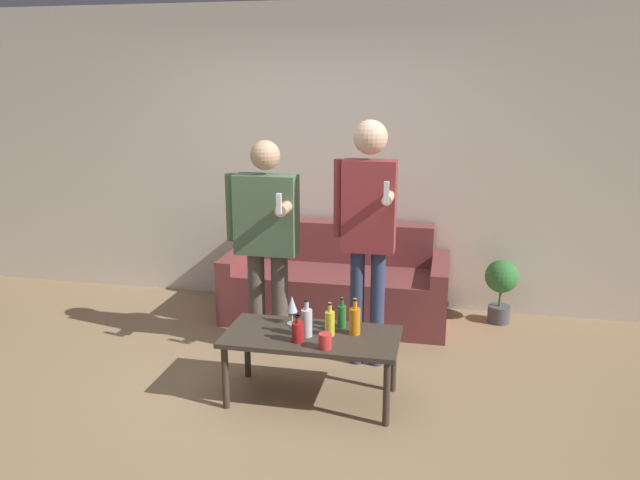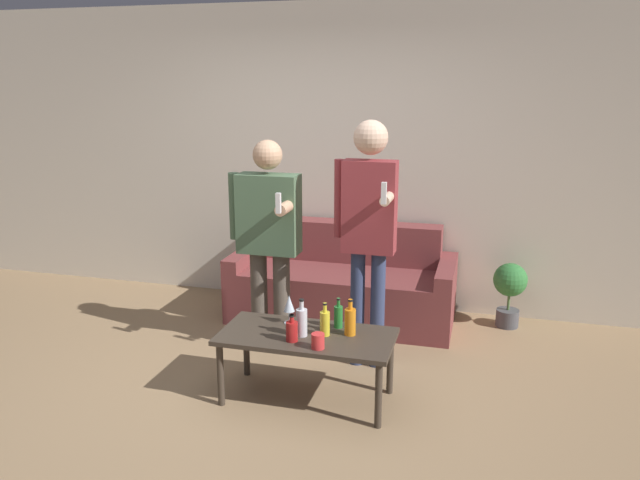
{
  "view_description": "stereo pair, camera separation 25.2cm",
  "coord_description": "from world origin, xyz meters",
  "px_view_note": "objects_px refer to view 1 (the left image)",
  "views": [
    {
      "loc": [
        1.22,
        -3.45,
        2.05
      ],
      "look_at": [
        0.35,
        0.69,
        0.95
      ],
      "focal_mm": 35.0,
      "sensor_mm": 36.0,
      "label": 1
    },
    {
      "loc": [
        1.46,
        -3.39,
        2.05
      ],
      "look_at": [
        0.35,
        0.69,
        0.95
      ],
      "focal_mm": 35.0,
      "sensor_mm": 36.0,
      "label": 2
    }
  ],
  "objects_px": {
    "person_standing_left": "(266,233)",
    "person_standing_right": "(368,220)",
    "bottle_orange": "(355,320)",
    "couch": "(337,285)",
    "coffee_table": "(312,342)"
  },
  "relations": [
    {
      "from": "bottle_orange",
      "to": "person_standing_right",
      "type": "bearing_deg",
      "value": 89.61
    },
    {
      "from": "person_standing_left",
      "to": "person_standing_right",
      "type": "bearing_deg",
      "value": -4.45
    },
    {
      "from": "coffee_table",
      "to": "bottle_orange",
      "type": "height_order",
      "value": "bottle_orange"
    },
    {
      "from": "bottle_orange",
      "to": "person_standing_right",
      "type": "xyz_separation_m",
      "value": [
        0.0,
        0.54,
        0.54
      ]
    },
    {
      "from": "couch",
      "to": "bottle_orange",
      "type": "height_order",
      "value": "couch"
    },
    {
      "from": "person_standing_left",
      "to": "person_standing_right",
      "type": "relative_size",
      "value": 0.91
    },
    {
      "from": "coffee_table",
      "to": "person_standing_left",
      "type": "xyz_separation_m",
      "value": [
        -0.49,
        0.67,
        0.54
      ]
    },
    {
      "from": "couch",
      "to": "coffee_table",
      "type": "distance_m",
      "value": 1.49
    },
    {
      "from": "person_standing_left",
      "to": "couch",
      "type": "bearing_deg",
      "value": 64.52
    },
    {
      "from": "bottle_orange",
      "to": "person_standing_right",
      "type": "relative_size",
      "value": 0.13
    },
    {
      "from": "bottle_orange",
      "to": "person_standing_right",
      "type": "height_order",
      "value": "person_standing_right"
    },
    {
      "from": "bottle_orange",
      "to": "person_standing_right",
      "type": "distance_m",
      "value": 0.76
    },
    {
      "from": "bottle_orange",
      "to": "person_standing_left",
      "type": "xyz_separation_m",
      "value": [
        -0.76,
        0.6,
        0.39
      ]
    },
    {
      "from": "coffee_table",
      "to": "person_standing_left",
      "type": "bearing_deg",
      "value": 126.44
    },
    {
      "from": "couch",
      "to": "coffee_table",
      "type": "height_order",
      "value": "couch"
    }
  ]
}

